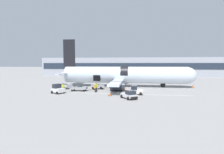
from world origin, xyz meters
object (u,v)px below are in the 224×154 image
object	(u,v)px
ground_crew_loader_b	(63,87)
ground_crew_driver	(95,88)
baggage_cart_loading	(79,89)
baggage_cart_queued	(98,87)
baggage_cart_empty	(65,86)
baggage_tug_lead	(129,95)
ground_crew_loader_a	(96,87)
baggage_tug_mid	(136,91)
baggage_tug_rear	(58,89)
airplane	(123,75)

from	to	relation	value
ground_crew_loader_b	ground_crew_driver	distance (m)	6.73
baggage_cart_loading	baggage_cart_queued	distance (m)	4.56
baggage_cart_empty	ground_crew_loader_b	size ratio (longest dim) A/B	2.62
baggage_cart_empty	baggage_tug_lead	bearing A→B (deg)	-33.06
baggage_cart_empty	ground_crew_loader_b	distance (m)	3.94
baggage_cart_queued	ground_crew_loader_a	bearing A→B (deg)	-85.85
baggage_cart_loading	ground_crew_loader_a	bearing A→B (deg)	-1.94
baggage_tug_mid	baggage_tug_rear	world-z (taller)	baggage_tug_rear
airplane	baggage_tug_rear	distance (m)	16.18
baggage_tug_mid	baggage_cart_loading	xyz separation A→B (m)	(-11.54, 2.67, -0.20)
baggage_tug_rear	ground_crew_loader_a	bearing A→B (deg)	25.31
baggage_tug_lead	baggage_cart_queued	bearing A→B (deg)	126.23
ground_crew_loader_a	ground_crew_loader_b	distance (m)	6.66
airplane	baggage_tug_rear	size ratio (longest dim) A/B	12.00
ground_crew_loader_a	ground_crew_driver	bearing A→B (deg)	-85.00
baggage_tug_mid	baggage_cart_queued	world-z (taller)	baggage_tug_mid
baggage_cart_empty	baggage_tug_rear	bearing A→B (deg)	-79.04
baggage_cart_loading	ground_crew_loader_a	xyz separation A→B (m)	(3.65, -0.12, 0.45)
airplane	ground_crew_loader_a	xyz separation A→B (m)	(-4.81, -8.09, -1.88)
baggage_tug_mid	ground_crew_loader_a	world-z (taller)	ground_crew_loader_a
baggage_tug_mid	baggage_cart_loading	bearing A→B (deg)	166.99
baggage_cart_empty	ground_crew_driver	xyz separation A→B (m)	(7.93, -4.12, 0.38)
baggage_tug_rear	baggage_cart_empty	size ratio (longest dim) A/B	0.67
baggage_tug_lead	baggage_tug_rear	bearing A→B (deg)	165.77
baggage_tug_lead	baggage_tug_rear	distance (m)	13.95
baggage_cart_loading	ground_crew_loader_b	bearing A→B (deg)	-163.93
airplane	baggage_tug_mid	size ratio (longest dim) A/B	13.17
baggage_tug_mid	baggage_cart_queued	distance (m)	9.90
baggage_cart_loading	ground_crew_driver	size ratio (longest dim) A/B	2.54
baggage_tug_rear	ground_crew_loader_a	xyz separation A→B (m)	(6.64, 3.14, 0.19)
baggage_tug_mid	baggage_tug_rear	xyz separation A→B (m)	(-14.53, -0.60, 0.06)
baggage_cart_empty	ground_crew_driver	world-z (taller)	ground_crew_driver
baggage_tug_rear	baggage_tug_lead	bearing A→B (deg)	-14.23
airplane	baggage_tug_lead	distance (m)	14.97
airplane	ground_crew_loader_b	bearing A→B (deg)	-142.33
baggage_tug_rear	ground_crew_loader_a	world-z (taller)	ground_crew_loader_a
airplane	ground_crew_loader_b	xyz separation A→B (m)	(-11.43, -8.82, -1.97)
airplane	baggage_cart_empty	world-z (taller)	airplane
airplane	baggage_cart_loading	size ratio (longest dim) A/B	7.73
baggage_tug_mid	ground_crew_loader_b	world-z (taller)	baggage_tug_mid
baggage_cart_queued	ground_crew_loader_a	size ratio (longest dim) A/B	2.06
baggage_cart_queued	ground_crew_driver	bearing A→B (deg)	-85.63
baggage_tug_lead	baggage_cart_empty	xyz separation A→B (m)	(-14.71, 9.57, -0.08)
baggage_tug_rear	baggage_tug_mid	bearing A→B (deg)	2.36
baggage_tug_lead	ground_crew_loader_a	distance (m)	9.52
ground_crew_loader_b	baggage_cart_empty	bearing A→B (deg)	108.03
ground_crew_loader_a	baggage_tug_mid	bearing A→B (deg)	-17.86
baggage_cart_loading	ground_crew_driver	world-z (taller)	ground_crew_driver
airplane	baggage_tug_rear	xyz separation A→B (m)	(-11.45, -11.23, -2.07)
baggage_tug_mid	baggage_cart_loading	size ratio (longest dim) A/B	0.59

